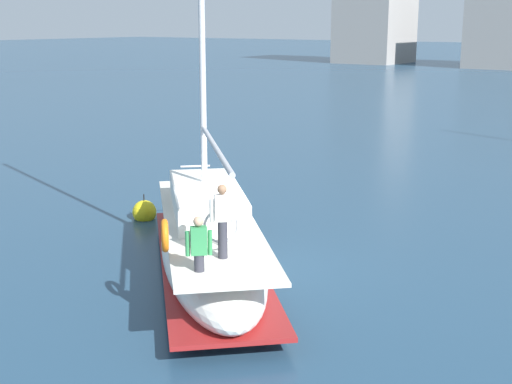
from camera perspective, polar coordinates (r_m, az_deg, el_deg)
The scene contains 3 objects.
ground_plane at distance 18.26m, azimuth -1.67°, elevation -6.39°, with size 400.00×400.00×0.00m, color navy.
main_sailboat at distance 17.66m, azimuth -3.80°, elevation -4.02°, with size 8.44×8.53×12.82m.
mooring_buoy at distance 23.11m, azimuth -9.05°, elevation -1.62°, with size 0.78×0.78×0.99m.
Camera 1 is at (10.32, -13.70, 6.27)m, focal length 49.26 mm.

